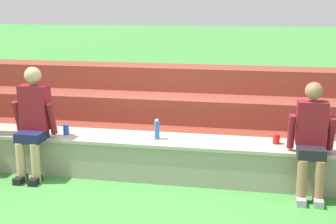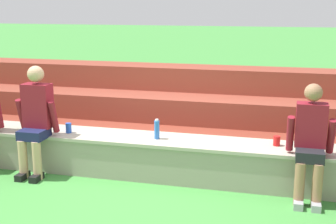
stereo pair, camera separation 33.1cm
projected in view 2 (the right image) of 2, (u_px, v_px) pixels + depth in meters
ground_plane at (138, 183)px, 5.67m from camera, size 80.00×80.00×0.00m
stone_seating_wall at (145, 155)px, 5.88m from camera, size 7.86×0.62×0.50m
brick_bleachers at (175, 113)px, 7.35m from camera, size 9.63×1.91×1.14m
person_left_of_center at (35, 118)px, 5.81m from camera, size 0.54×0.52×1.39m
person_center at (310, 141)px, 5.02m from camera, size 0.51×0.52×1.31m
water_bottle_near_left at (157, 130)px, 5.73m from camera, size 0.07×0.07×0.25m
water_bottle_near_right at (24, 120)px, 6.24m from camera, size 0.08×0.08×0.23m
plastic_cup_left_end at (277, 141)px, 5.47m from camera, size 0.08×0.08×0.12m
plastic_cup_middle at (69, 128)px, 6.02m from camera, size 0.08×0.08×0.13m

